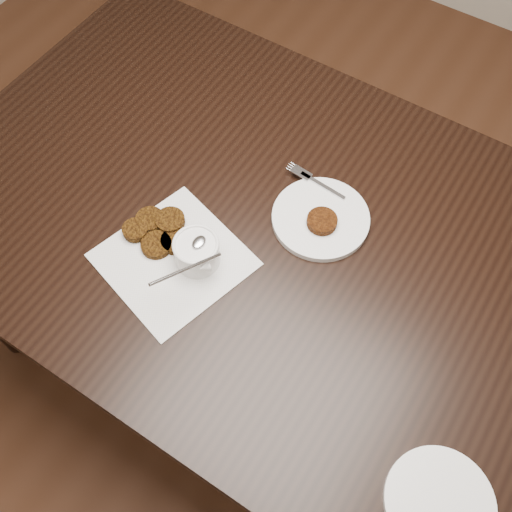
{
  "coord_description": "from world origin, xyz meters",
  "views": [
    {
      "loc": [
        0.31,
        -0.49,
        1.82
      ],
      "look_at": [
        -0.01,
        -0.0,
        0.8
      ],
      "focal_mm": 41.57,
      "sensor_mm": 36.0,
      "label": 1
    }
  ],
  "objects_px": {
    "table": "(265,301)",
    "plate_empty": "(440,503)",
    "plate_with_patty": "(321,216)",
    "napkin": "(174,260)",
    "sauce_ramekin": "(195,243)"
  },
  "relations": [
    {
      "from": "table",
      "to": "sauce_ramekin",
      "type": "bearing_deg",
      "value": -116.82
    },
    {
      "from": "table",
      "to": "plate_empty",
      "type": "height_order",
      "value": "plate_empty"
    },
    {
      "from": "table",
      "to": "plate_empty",
      "type": "bearing_deg",
      "value": -30.3
    },
    {
      "from": "table",
      "to": "sauce_ramekin",
      "type": "relative_size",
      "value": 11.89
    },
    {
      "from": "sauce_ramekin",
      "to": "plate_with_patty",
      "type": "distance_m",
      "value": 0.28
    },
    {
      "from": "sauce_ramekin",
      "to": "plate_empty",
      "type": "distance_m",
      "value": 0.64
    },
    {
      "from": "napkin",
      "to": "sauce_ramekin",
      "type": "distance_m",
      "value": 0.08
    },
    {
      "from": "napkin",
      "to": "table",
      "type": "bearing_deg",
      "value": 56.09
    },
    {
      "from": "table",
      "to": "sauce_ramekin",
      "type": "height_order",
      "value": "sauce_ramekin"
    },
    {
      "from": "table",
      "to": "plate_with_patty",
      "type": "height_order",
      "value": "plate_with_patty"
    },
    {
      "from": "napkin",
      "to": "plate_with_patty",
      "type": "bearing_deg",
      "value": 50.49
    },
    {
      "from": "table",
      "to": "plate_with_patty",
      "type": "relative_size",
      "value": 7.33
    },
    {
      "from": "plate_with_patty",
      "to": "plate_empty",
      "type": "relative_size",
      "value": 1.13
    },
    {
      "from": "table",
      "to": "plate_with_patty",
      "type": "distance_m",
      "value": 0.41
    },
    {
      "from": "table",
      "to": "napkin",
      "type": "distance_m",
      "value": 0.43
    }
  ]
}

